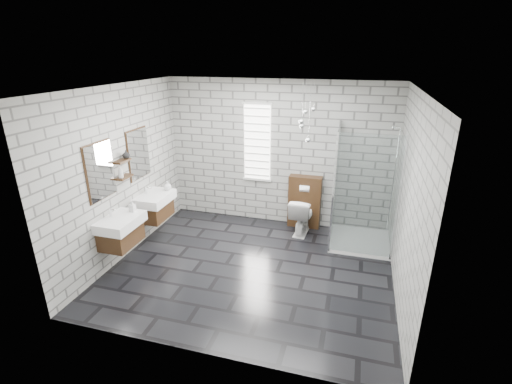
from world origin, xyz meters
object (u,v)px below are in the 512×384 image
at_px(toilet, 302,215).
at_px(cistern_panel, 305,202).
at_px(shower_enclosure, 356,219).
at_px(vanity_right, 153,199).
at_px(vanity_left, 118,223).

bearing_deg(toilet, cistern_panel, -85.82).
height_order(cistern_panel, shower_enclosure, shower_enclosure).
bearing_deg(cistern_panel, shower_enclosure, -28.48).
xyz_separation_m(vanity_right, cistern_panel, (2.45, 1.22, -0.26)).
distance_m(cistern_panel, shower_enclosure, 1.08).
relative_size(vanity_left, shower_enclosure, 0.77).
xyz_separation_m(vanity_left, shower_enclosure, (3.41, 1.68, -0.25)).
distance_m(vanity_left, toilet, 3.15).
relative_size(cistern_panel, shower_enclosure, 0.49).
height_order(cistern_panel, toilet, cistern_panel).
distance_m(shower_enclosure, toilet, 1.00).
distance_m(vanity_left, shower_enclosure, 3.81).
bearing_deg(vanity_left, shower_enclosure, 26.29).
distance_m(cistern_panel, toilet, 0.32).
bearing_deg(vanity_right, shower_enclosure, 11.61).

